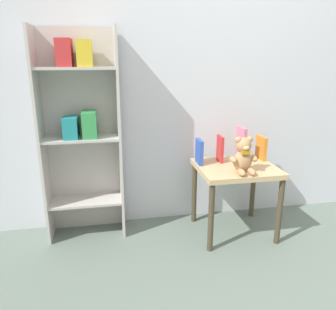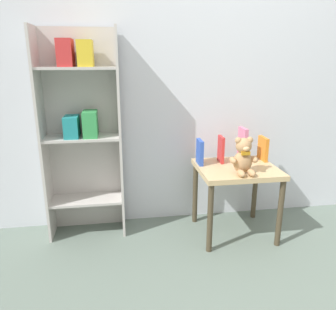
# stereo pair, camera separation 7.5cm
# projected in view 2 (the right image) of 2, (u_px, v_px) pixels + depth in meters

# --- Properties ---
(wall_back) EXTENTS (4.80, 0.06, 2.50)m
(wall_back) POSITION_uv_depth(u_px,v_px,m) (207.00, 64.00, 2.50)
(wall_back) COLOR silver
(wall_back) RESTS_ON ground_plane
(bookshelf_side) EXTENTS (0.55, 0.26, 1.50)m
(bookshelf_side) POSITION_uv_depth(u_px,v_px,m) (82.00, 125.00, 2.34)
(bookshelf_side) COLOR #BCB7B2
(bookshelf_side) RESTS_ON ground_plane
(display_table) EXTENTS (0.57, 0.50, 0.53)m
(display_table) POSITION_uv_depth(u_px,v_px,m) (236.00, 177.00, 2.40)
(display_table) COLOR tan
(display_table) RESTS_ON ground_plane
(teddy_bear) EXTENTS (0.19, 0.18, 0.25)m
(teddy_bear) POSITION_uv_depth(u_px,v_px,m) (243.00, 157.00, 2.22)
(teddy_bear) COLOR tan
(teddy_bear) RESTS_ON display_table
(book_standing_blue) EXTENTS (0.03, 0.13, 0.18)m
(book_standing_blue) POSITION_uv_depth(u_px,v_px,m) (200.00, 152.00, 2.42)
(book_standing_blue) COLOR #2D51B7
(book_standing_blue) RESTS_ON display_table
(book_standing_red) EXTENTS (0.02, 0.12, 0.20)m
(book_standing_red) POSITION_uv_depth(u_px,v_px,m) (221.00, 149.00, 2.46)
(book_standing_red) COLOR red
(book_standing_red) RESTS_ON display_table
(book_standing_pink) EXTENTS (0.03, 0.13, 0.26)m
(book_standing_pink) POSITION_uv_depth(u_px,v_px,m) (242.00, 145.00, 2.48)
(book_standing_pink) COLOR #D17093
(book_standing_pink) RESTS_ON display_table
(book_standing_orange) EXTENTS (0.03, 0.15, 0.18)m
(book_standing_orange) POSITION_uv_depth(u_px,v_px,m) (263.00, 149.00, 2.52)
(book_standing_orange) COLOR orange
(book_standing_orange) RESTS_ON display_table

